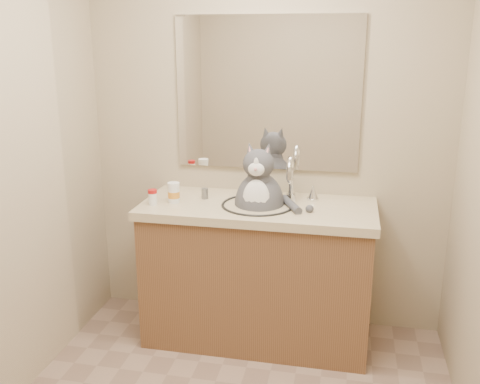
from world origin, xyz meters
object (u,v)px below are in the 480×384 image
cat (259,200)px  pill_bottle_orange (174,193)px  grey_canister (205,194)px  pill_bottle_redcap (153,197)px

cat → pill_bottle_orange: cat is taller
pill_bottle_orange → grey_canister: pill_bottle_orange is taller
cat → pill_bottle_orange: (-0.49, -0.06, 0.03)m
cat → grey_canister: size_ratio=9.08×
cat → pill_bottle_redcap: (-0.60, -0.13, 0.02)m
pill_bottle_orange → grey_canister: size_ratio=1.87×
grey_canister → pill_bottle_redcap: bearing=-146.3°
pill_bottle_redcap → cat: bearing=12.2°
pill_bottle_orange → pill_bottle_redcap: bearing=-147.9°
pill_bottle_orange → grey_canister: (0.16, 0.11, -0.03)m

